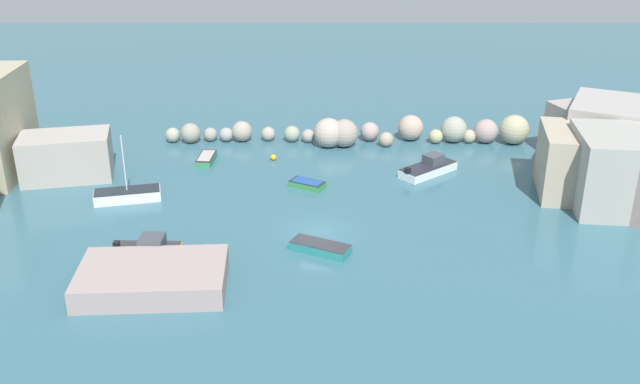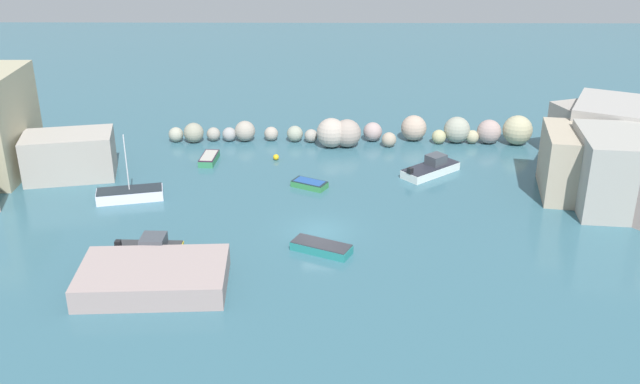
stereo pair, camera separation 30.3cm
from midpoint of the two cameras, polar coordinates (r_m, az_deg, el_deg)
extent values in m
plane|color=#356272|center=(52.51, 0.12, -3.09)|extent=(160.00, 160.00, 0.00)
cube|color=#A69F95|center=(64.70, -18.96, 2.72)|extent=(8.01, 5.70, 3.82)
cube|color=tan|center=(61.34, 20.71, 2.06)|extent=(8.45, 7.83, 5.29)
cube|color=#9F9B96|center=(66.57, 23.13, 3.76)|extent=(11.15, 10.52, 6.22)
cube|color=#9F9D95|center=(59.99, 23.61, 1.43)|extent=(9.19, 8.01, 5.90)
cube|color=#9E968D|center=(67.78, 21.36, 3.82)|extent=(7.80, 10.03, 4.97)
cube|color=tan|center=(60.24, 22.54, 1.28)|extent=(8.99, 9.53, 5.09)
sphere|color=#9F9F8D|center=(71.25, -11.13, 4.45)|extent=(1.42, 1.42, 1.42)
sphere|color=gray|center=(70.72, -9.78, 4.62)|extent=(1.91, 1.91, 1.91)
sphere|color=gray|center=(70.92, -8.25, 4.52)|extent=(1.32, 1.32, 1.32)
sphere|color=#959494|center=(70.61, -7.01, 4.52)|extent=(1.36, 1.36, 1.36)
sphere|color=#9F9588|center=(70.42, -5.79, 4.79)|extent=(1.97, 1.97, 1.97)
sphere|color=#A4988B|center=(70.41, -3.73, 4.60)|extent=(1.35, 1.35, 1.35)
sphere|color=gray|center=(70.01, -1.86, 4.60)|extent=(1.54, 1.54, 1.54)
sphere|color=#9A948A|center=(69.78, -0.57, 4.44)|extent=(1.28, 1.28, 1.28)
sphere|color=#AFA195|center=(68.34, 1.02, 4.67)|extent=(2.78, 2.78, 2.78)
sphere|color=gray|center=(68.49, 2.27, 4.64)|extent=(2.64, 2.64, 2.64)
sphere|color=#A7918F|center=(70.30, 4.28, 4.75)|extent=(1.82, 1.82, 1.82)
sphere|color=tan|center=(68.92, 5.56, 4.12)|extent=(1.39, 1.39, 1.39)
sphere|color=tan|center=(70.78, 7.50, 5.01)|extent=(2.45, 2.45, 2.45)
sphere|color=tan|center=(70.37, 9.44, 4.31)|extent=(1.35, 1.35, 1.35)
sphere|color=#999C8B|center=(70.86, 10.83, 4.83)|extent=(2.50, 2.50, 2.50)
sphere|color=tan|center=(71.05, 11.99, 4.27)|extent=(1.29, 1.29, 1.29)
sphere|color=#A68E88|center=(71.30, 13.26, 4.65)|extent=(2.29, 2.29, 2.29)
sphere|color=tan|center=(71.60, 15.38, 4.71)|extent=(2.79, 2.79, 2.79)
cube|color=gray|center=(46.44, -12.77, -6.54)|extent=(9.34, 6.21, 1.48)
sphere|color=gold|center=(65.57, -3.34, 2.75)|extent=(0.53, 0.53, 0.53)
cube|color=#338454|center=(65.76, -8.58, 2.59)|extent=(1.52, 3.27, 0.55)
cube|color=#2E1B2D|center=(65.65, -8.59, 2.84)|extent=(1.49, 3.20, 0.06)
cube|color=#ADA89E|center=(65.65, -8.59, 2.85)|extent=(1.29, 2.78, 0.08)
cube|color=silver|center=(63.05, 8.80, 1.70)|extent=(5.39, 4.96, 0.70)
cube|color=#262832|center=(62.91, 8.83, 2.03)|extent=(5.28, 4.86, 0.06)
cube|color=#3F444C|center=(63.19, 9.23, 2.51)|extent=(2.01, 1.98, 0.90)
cube|color=black|center=(61.07, 7.23, 1.67)|extent=(0.56, 0.57, 0.50)
cube|color=teal|center=(49.62, 0.29, -4.41)|extent=(4.37, 3.16, 0.59)
cube|color=#303137|center=(49.46, 0.29, -4.08)|extent=(4.28, 3.10, 0.06)
cube|color=silver|center=(59.26, -14.56, -0.21)|extent=(5.39, 2.89, 0.84)
cube|color=#20282E|center=(59.08, -14.61, 0.19)|extent=(5.28, 2.83, 0.06)
cylinder|color=silver|center=(58.24, -14.83, 2.24)|extent=(0.10, 0.10, 4.60)
cube|color=#358849|center=(59.71, -0.68, 0.59)|extent=(3.16, 2.55, 0.47)
cube|color=#1B2B2E|center=(59.60, -0.69, 0.82)|extent=(3.10, 2.50, 0.06)
cube|color=#234C93|center=(59.60, -0.69, 0.83)|extent=(2.69, 2.17, 0.08)
cube|color=yellow|center=(49.93, -13.13, -4.73)|extent=(4.38, 2.24, 0.85)
cube|color=#303134|center=(49.72, -13.17, -4.27)|extent=(4.30, 2.19, 0.06)
cube|color=#3F444C|center=(49.43, -12.78, -3.87)|extent=(1.62, 1.71, 0.87)
cube|color=black|center=(50.17, -15.43, -3.97)|extent=(0.37, 0.45, 0.50)
camera|label=1|loc=(0.15, -89.85, 0.07)|focal=40.73mm
camera|label=2|loc=(0.15, 90.15, -0.07)|focal=40.73mm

